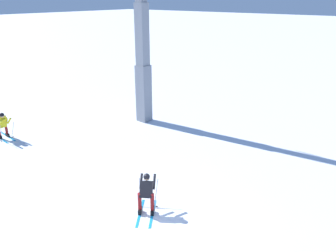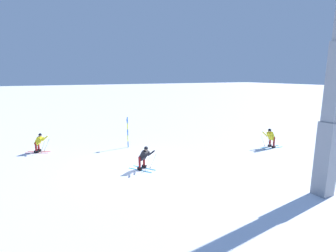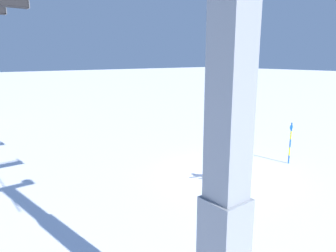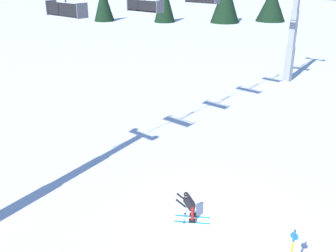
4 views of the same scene
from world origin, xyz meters
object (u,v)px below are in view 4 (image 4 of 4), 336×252
at_px(chairlift_seat_second, 144,5).
at_px(chairlift_seat_nearest, 65,9).
at_px(lift_tower_far, 292,35).
at_px(skier_carving_main, 189,204).

bearing_deg(chairlift_seat_second, chairlift_seat_nearest, -180.00).
height_order(lift_tower_far, chairlift_seat_second, lift_tower_far).
bearing_deg(chairlift_seat_nearest, lift_tower_far, 0.00).
bearing_deg(lift_tower_far, skier_carving_main, -164.87).
bearing_deg(chairlift_seat_second, skier_carving_main, -122.22).
bearing_deg(skier_carving_main, lift_tower_far, 15.13).
distance_m(lift_tower_far, chairlift_seat_nearest, 25.09).
distance_m(skier_carving_main, chairlift_seat_nearest, 10.14).
relative_size(chairlift_seat_nearest, chairlift_seat_second, 1.00).
relative_size(skier_carving_main, chairlift_seat_nearest, 0.69).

